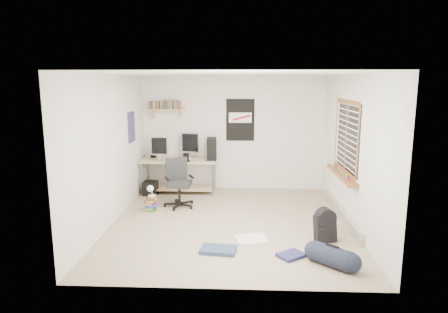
{
  "coord_description": "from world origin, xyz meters",
  "views": [
    {
      "loc": [
        0.18,
        -6.53,
        2.38
      ],
      "look_at": [
        -0.12,
        0.24,
        1.1
      ],
      "focal_mm": 32.0,
      "sensor_mm": 36.0,
      "label": 1
    }
  ],
  "objects_px": {
    "desk": "(179,176)",
    "duffel_bag": "(332,256)",
    "book_stack": "(151,204)",
    "office_chair": "(179,182)",
    "backpack": "(325,228)"
  },
  "relations": [
    {
      "from": "desk",
      "to": "book_stack",
      "type": "bearing_deg",
      "value": -120.99
    },
    {
      "from": "backpack",
      "to": "duffel_bag",
      "type": "xyz_separation_m",
      "value": [
        -0.08,
        -0.86,
        -0.06
      ]
    },
    {
      "from": "duffel_bag",
      "to": "book_stack",
      "type": "height_order",
      "value": "duffel_bag"
    },
    {
      "from": "backpack",
      "to": "duffel_bag",
      "type": "relative_size",
      "value": 0.75
    },
    {
      "from": "office_chair",
      "to": "backpack",
      "type": "relative_size",
      "value": 2.33
    },
    {
      "from": "desk",
      "to": "office_chair",
      "type": "xyz_separation_m",
      "value": [
        0.16,
        -1.03,
        0.12
      ]
    },
    {
      "from": "desk",
      "to": "office_chair",
      "type": "height_order",
      "value": "office_chair"
    },
    {
      "from": "desk",
      "to": "office_chair",
      "type": "bearing_deg",
      "value": -98.78
    },
    {
      "from": "office_chair",
      "to": "duffel_bag",
      "type": "distance_m",
      "value": 3.42
    },
    {
      "from": "office_chair",
      "to": "book_stack",
      "type": "xyz_separation_m",
      "value": [
        -0.48,
        -0.31,
        -0.34
      ]
    },
    {
      "from": "desk",
      "to": "book_stack",
      "type": "relative_size",
      "value": 3.95
    },
    {
      "from": "desk",
      "to": "duffel_bag",
      "type": "xyz_separation_m",
      "value": [
        2.54,
        -3.47,
        -0.22
      ]
    },
    {
      "from": "office_chair",
      "to": "duffel_bag",
      "type": "xyz_separation_m",
      "value": [
        2.38,
        -2.44,
        -0.35
      ]
    },
    {
      "from": "desk",
      "to": "duffel_bag",
      "type": "distance_m",
      "value": 4.31
    },
    {
      "from": "office_chair",
      "to": "book_stack",
      "type": "bearing_deg",
      "value": -169.41
    }
  ]
}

